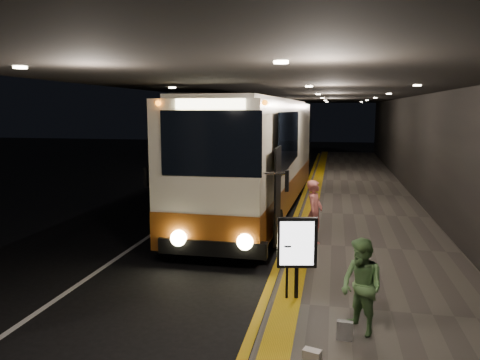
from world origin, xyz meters
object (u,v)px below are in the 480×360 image
(passenger_boarding, at_px, (314,213))
(passenger_waiting_green, at_px, (362,286))
(bag_polka, at_px, (345,330))
(bag_plain, at_px, (312,360))
(coach_main, at_px, (257,161))
(info_sign, at_px, (297,244))
(stanchion_post, at_px, (287,272))
(coach_second, at_px, (287,145))

(passenger_boarding, distance_m, passenger_waiting_green, 5.08)
(passenger_boarding, distance_m, bag_polka, 5.40)
(bag_polka, distance_m, bag_plain, 1.13)
(coach_main, relative_size, passenger_waiting_green, 8.24)
(coach_main, xyz_separation_m, info_sign, (2.11, -7.93, -0.71))
(passenger_boarding, xyz_separation_m, info_sign, (-0.17, -3.78, 0.20))
(bag_plain, height_order, info_sign, info_sign)
(stanchion_post, bearing_deg, bag_plain, -76.25)
(bag_polka, height_order, info_sign, info_sign)
(bag_polka, xyz_separation_m, info_sign, (-0.90, 1.52, 0.94))
(coach_main, height_order, coach_second, coach_main)
(passenger_waiting_green, distance_m, bag_plain, 1.65)
(coach_main, height_order, stanchion_post, coach_main)
(bag_polka, relative_size, bag_plain, 0.99)
(coach_second, xyz_separation_m, bag_plain, (2.55, -21.75, -1.38))
(passenger_waiting_green, bearing_deg, bag_plain, -69.03)
(stanchion_post, bearing_deg, info_sign, 12.43)
(passenger_boarding, relative_size, stanchion_post, 1.67)
(passenger_waiting_green, height_order, bag_polka, passenger_waiting_green)
(passenger_waiting_green, bearing_deg, bag_polka, -79.61)
(info_sign, height_order, stanchion_post, info_sign)
(coach_second, distance_m, bag_plain, 21.94)
(passenger_waiting_green, height_order, info_sign, info_sign)
(coach_second, xyz_separation_m, passenger_boarding, (2.29, -15.43, -0.65))
(bag_plain, bearing_deg, coach_second, 96.70)
(passenger_waiting_green, distance_m, stanchion_post, 1.80)
(info_sign, bearing_deg, stanchion_post, -179.08)
(passenger_waiting_green, xyz_separation_m, bag_plain, (-0.73, -1.33, -0.64))
(info_sign, bearing_deg, bag_plain, -91.94)
(passenger_boarding, xyz_separation_m, stanchion_post, (-0.35, -3.82, -0.36))
(coach_main, relative_size, stanchion_post, 12.25)
(passenger_boarding, relative_size, info_sign, 1.10)
(coach_main, distance_m, coach_second, 11.29)
(stanchion_post, bearing_deg, coach_second, 95.76)
(coach_main, distance_m, bag_plain, 10.89)
(coach_second, bearing_deg, passenger_boarding, -84.16)
(coach_main, xyz_separation_m, passenger_boarding, (2.28, -4.15, -0.91))
(passenger_waiting_green, xyz_separation_m, info_sign, (-1.16, 1.21, 0.30))
(passenger_boarding, height_order, passenger_waiting_green, passenger_boarding)
(bag_polka, distance_m, stanchion_post, 1.87)
(bag_plain, bearing_deg, passenger_waiting_green, 61.33)
(info_sign, bearing_deg, passenger_waiting_green, -57.73)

